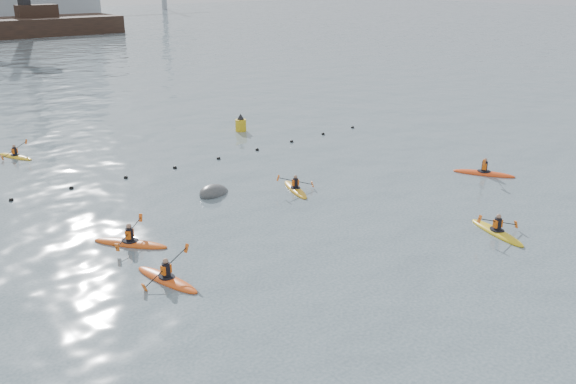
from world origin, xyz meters
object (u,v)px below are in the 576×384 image
kayaker_2 (130,242)px  mooring_buoy (214,194)px  nav_buoy (241,125)px  kayaker_4 (484,173)px  kayaker_1 (497,231)px  kayaker_5 (15,156)px  kayaker_0 (167,278)px  kayaker_3 (295,189)px

kayaker_2 → mooring_buoy: size_ratio=1.53×
nav_buoy → kayaker_4: bearing=-73.9°
nav_buoy → kayaker_1: bearing=-94.8°
kayaker_2 → kayaker_5: 16.40m
kayaker_0 → kayaker_1: kayaker_0 is taller
nav_buoy → kayaker_3: bearing=-112.6°
kayaker_4 → kayaker_5: size_ratio=1.15×
kayaker_4 → mooring_buoy: (-13.55, 6.94, -0.10)m
kayaker_3 → kayaker_5: (-9.54, 15.58, -0.00)m
kayaker_2 → nav_buoy: 19.76m
kayaker_0 → kayaker_3: kayaker_0 is taller
kayaker_4 → nav_buoy: size_ratio=2.30×
kayaker_2 → nav_buoy: nav_buoy is taller
kayaker_2 → nav_buoy: (14.80, 13.09, 0.33)m
mooring_buoy → nav_buoy: 13.24m
kayaker_1 → kayaker_4: size_ratio=1.00×
kayaker_1 → kayaker_5: (-12.78, 25.45, -0.01)m
kayaker_5 → kayaker_2: bearing=-112.8°
kayaker_1 → nav_buoy: 22.22m
kayaker_0 → mooring_buoy: size_ratio=1.65×
nav_buoy → kayaker_0: bearing=-131.9°
kayaker_0 → mooring_buoy: bearing=34.8°
kayaker_0 → kayaker_4: 20.04m
kayaker_2 → mooring_buoy: kayaker_2 is taller
kayaker_0 → kayaker_2: bearing=72.5°
kayaker_1 → mooring_buoy: bearing=135.8°
kayaker_4 → nav_buoy: 17.62m
kayaker_2 → kayaker_4: bearing=-48.3°
kayaker_3 → kayaker_4: kayaker_4 is taller
kayaker_1 → nav_buoy: bearing=101.7°
kayaker_1 → nav_buoy: size_ratio=2.30×
kayaker_4 → mooring_buoy: 15.23m
kayaker_4 → kayaker_5: 28.12m
mooring_buoy → kayaker_3: bearing=-32.5°
kayaker_1 → kayaker_4: (6.74, 5.21, 0.00)m
kayaker_0 → kayaker_5: size_ratio=1.15×
mooring_buoy → kayaker_2: bearing=-153.2°
kayaker_2 → mooring_buoy: 6.86m
kayaker_0 → nav_buoy: (15.16, 16.91, 0.34)m
kayaker_1 → kayaker_2: (-12.93, 9.05, 0.00)m
kayaker_0 → kayaker_3: size_ratio=1.10×
kayaker_4 → kayaker_5: (-19.52, 20.24, -0.02)m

